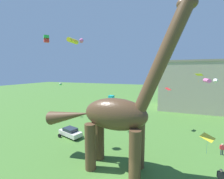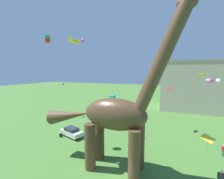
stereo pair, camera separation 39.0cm
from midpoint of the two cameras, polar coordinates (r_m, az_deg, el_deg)
dinosaur_sculpture at (r=17.28m, az=1.44°, el=-9.04°), size 16.80×3.56×17.56m
parked_sedan_left at (r=28.07m, az=-14.38°, el=-14.93°), size 4.54×2.92×1.55m
person_near_flyer at (r=19.77m, az=35.89°, el=-24.86°), size 0.67×0.29×1.79m
person_watching_child at (r=26.12m, az=36.42°, el=-17.36°), size 0.59×0.26×1.58m
kite_mid_center at (r=39.53m, az=-17.55°, el=2.03°), size 0.53×0.53×0.59m
kite_mid_right at (r=17.68m, az=32.48°, el=-15.01°), size 1.54×1.72×1.79m
kite_far_right at (r=37.28m, az=33.20°, el=2.74°), size 2.59×2.99×0.86m
kite_high_right at (r=28.11m, az=0.57°, el=-3.41°), size 0.96×0.96×1.20m
kite_drifting at (r=27.07m, az=-12.90°, el=17.12°), size 2.23×2.59×0.75m
kite_mid_left at (r=32.88m, az=30.41°, el=4.72°), size 1.59×1.53×1.71m
kite_high_left at (r=30.37m, az=20.88°, el=0.12°), size 1.31×1.47×1.62m
kite_trailing at (r=24.52m, az=-22.29°, el=16.87°), size 0.93×0.93×0.94m
background_building_block at (r=50.94m, az=30.13°, el=1.25°), size 21.47×12.43×14.09m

